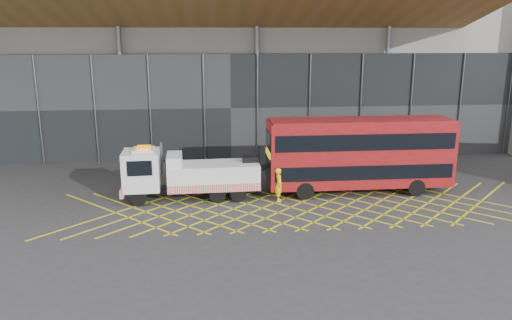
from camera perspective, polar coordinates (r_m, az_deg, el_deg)
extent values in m
plane|color=#2D2D2F|center=(27.78, -5.92, -5.70)|extent=(120.00, 120.00, 0.00)
cube|color=yellow|center=(28.26, -15.74, -5.82)|extent=(7.16, 7.16, 0.01)
cube|color=yellow|center=(28.26, -15.74, -5.82)|extent=(7.16, 7.16, 0.01)
cube|color=yellow|center=(28.01, -12.51, -5.79)|extent=(7.16, 7.16, 0.01)
cube|color=yellow|center=(28.01, -12.51, -5.79)|extent=(7.16, 7.16, 0.01)
cube|color=yellow|center=(27.85, -9.23, -5.75)|extent=(7.16, 7.16, 0.01)
cube|color=yellow|center=(27.85, -9.23, -5.75)|extent=(7.16, 7.16, 0.01)
cube|color=yellow|center=(27.78, -5.92, -5.69)|extent=(7.16, 7.16, 0.01)
cube|color=yellow|center=(27.78, -5.92, -5.69)|extent=(7.16, 7.16, 0.01)
cube|color=yellow|center=(27.80, -2.60, -5.61)|extent=(7.16, 7.16, 0.01)
cube|color=yellow|center=(27.80, -2.60, -5.61)|extent=(7.16, 7.16, 0.01)
cube|color=yellow|center=(27.91, 0.70, -5.52)|extent=(7.16, 7.16, 0.01)
cube|color=yellow|center=(27.91, 0.70, -5.52)|extent=(7.16, 7.16, 0.01)
cube|color=yellow|center=(28.11, 3.96, -5.40)|extent=(7.16, 7.16, 0.01)
cube|color=yellow|center=(28.11, 3.96, -5.40)|extent=(7.16, 7.16, 0.01)
cube|color=yellow|center=(28.41, 7.16, -5.27)|extent=(7.16, 7.16, 0.01)
cube|color=yellow|center=(28.41, 7.16, -5.27)|extent=(7.16, 7.16, 0.01)
cube|color=yellow|center=(28.78, 10.28, -5.13)|extent=(7.16, 7.16, 0.01)
cube|color=yellow|center=(28.78, 10.28, -5.13)|extent=(7.16, 7.16, 0.01)
cube|color=yellow|center=(29.24, 13.32, -4.98)|extent=(7.16, 7.16, 0.01)
cube|color=yellow|center=(29.24, 13.32, -4.98)|extent=(7.16, 7.16, 0.01)
cube|color=yellow|center=(29.79, 16.25, -4.82)|extent=(7.16, 7.16, 0.01)
cube|color=yellow|center=(29.79, 16.25, -4.82)|extent=(7.16, 7.16, 0.01)
cube|color=yellow|center=(30.40, 19.06, -4.65)|extent=(7.16, 7.16, 0.01)
cube|color=yellow|center=(30.40, 19.06, -4.65)|extent=(7.16, 7.16, 0.01)
cube|color=yellow|center=(31.09, 21.76, -4.48)|extent=(7.16, 7.16, 0.01)
cube|color=yellow|center=(31.09, 21.76, -4.48)|extent=(7.16, 7.16, 0.01)
cube|color=yellow|center=(31.84, 24.34, -4.31)|extent=(7.16, 7.16, 0.01)
cube|color=yellow|center=(31.84, 24.34, -4.31)|extent=(7.16, 7.16, 0.01)
cube|color=gray|center=(45.16, -3.41, 13.63)|extent=(55.00, 14.00, 18.00)
cube|color=black|center=(38.25, -2.92, 6.03)|extent=(55.00, 0.80, 8.00)
cube|color=olive|center=(34.20, -6.32, 17.60)|extent=(40.00, 11.93, 4.07)
cylinder|color=#595B60|center=(38.43, -15.02, 7.11)|extent=(0.36, 0.36, 10.00)
cylinder|color=#595B60|center=(38.06, 0.11, 7.52)|extent=(0.36, 0.36, 10.00)
cylinder|color=#595B60|center=(40.24, 14.56, 7.44)|extent=(0.36, 0.36, 10.00)
cube|color=black|center=(29.57, -7.18, -3.27)|extent=(8.16, 1.16, 0.30)
cube|color=white|center=(29.37, -12.94, -1.12)|extent=(2.13, 2.22, 2.23)
cube|color=black|center=(29.40, -15.01, -0.46)|extent=(0.11, 1.88, 0.94)
cube|color=red|center=(29.81, -14.87, -3.25)|extent=(0.30, 2.23, 0.47)
cube|color=orange|center=(29.05, -12.75, 1.38)|extent=(0.81, 1.06, 0.10)
cube|color=white|center=(29.36, -4.89, -1.68)|extent=(5.39, 2.34, 1.37)
cube|color=red|center=(28.46, -4.76, -3.27)|extent=(5.31, 0.25, 0.47)
cube|color=white|center=(29.11, -9.31, 0.05)|extent=(0.93, 2.09, 0.60)
cube|color=black|center=(29.32, -0.57, 0.00)|extent=(1.04, 0.47, 0.43)
cube|color=black|center=(29.54, 1.08, -0.76)|extent=(1.88, 0.37, 0.93)
cylinder|color=black|center=(28.92, -13.29, -4.22)|extent=(0.95, 0.33, 0.94)
cylinder|color=black|center=(30.63, -12.97, -3.17)|extent=(0.95, 0.33, 0.94)
cylinder|color=black|center=(28.86, -2.04, -3.87)|extent=(0.95, 0.33, 0.94)
cylinder|color=black|center=(30.57, -2.36, -2.84)|extent=(0.95, 0.33, 0.94)
cylinder|color=#595B60|center=(29.99, -10.73, 0.24)|extent=(0.12, 0.12, 1.88)
cube|color=maroon|center=(30.74, 11.74, 0.84)|extent=(11.09, 2.63, 3.91)
cube|color=black|center=(30.96, 11.66, -0.81)|extent=(10.65, 2.69, 0.86)
cube|color=black|center=(30.55, 11.83, 2.47)|extent=(10.65, 2.69, 0.96)
cube|color=black|center=(29.79, 1.39, -1.01)|extent=(0.07, 2.26, 1.31)
cube|color=black|center=(29.37, 1.42, 2.31)|extent=(0.07, 2.26, 0.96)
cube|color=yellow|center=(29.55, 1.39, 0.78)|extent=(0.07, 1.80, 0.35)
cube|color=maroon|center=(30.35, 11.93, 4.48)|extent=(10.87, 2.42, 0.12)
cylinder|color=black|center=(29.33, 5.61, -3.53)|extent=(1.05, 0.31, 1.05)
cylinder|color=black|center=(31.46, 4.81, -2.28)|extent=(1.05, 0.31, 1.05)
cylinder|color=black|center=(31.32, 17.82, -3.01)|extent=(1.05, 0.31, 1.05)
cylinder|color=black|center=(33.33, 16.30, -1.87)|extent=(1.05, 0.31, 1.05)
imported|color=yellow|center=(28.80, 2.64, -2.83)|extent=(0.51, 0.75, 1.98)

